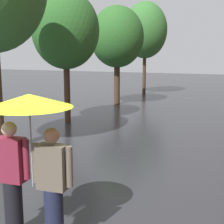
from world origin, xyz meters
TOP-DOWN VIEW (x-y plane):
  - ground_plane at (0.00, 0.00)m, footprint 80.00×80.00m
  - street_tree_1 at (-3.54, 6.67)m, footprint 2.50×2.50m
  - street_tree_2 at (-3.49, 11.61)m, footprint 2.72×2.72m
  - street_tree_3 at (-3.47, 16.34)m, footprint 2.83×2.83m
  - couple_under_umbrella at (0.10, -0.40)m, footprint 1.24×1.18m

SIDE VIEW (x-z plane):
  - ground_plane at x=0.00m, z-range 0.00..0.00m
  - couple_under_umbrella at x=0.10m, z-range 0.37..2.47m
  - street_tree_2 at x=-3.49m, z-range 0.94..5.97m
  - street_tree_1 at x=-3.54m, z-range 1.01..5.93m
  - street_tree_3 at x=-3.47m, z-range 1.15..7.04m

